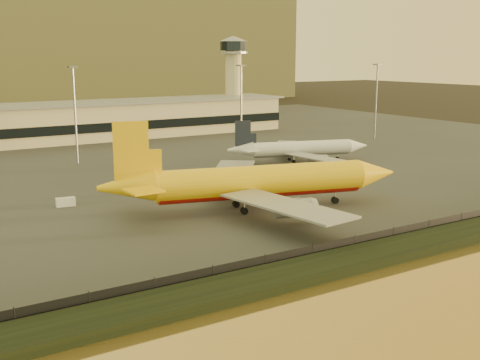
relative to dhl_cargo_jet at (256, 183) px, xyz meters
name	(u,v)px	position (x,y,z in m)	size (l,w,h in m)	color
ground	(290,232)	(-3.09, -14.78, -5.33)	(900.00, 900.00, 0.00)	black
embankment	(364,257)	(-3.09, -31.78, -4.63)	(320.00, 7.00, 1.40)	black
tarmac	(96,153)	(-3.09, 80.22, -5.23)	(320.00, 220.00, 0.20)	#2D2D2D
perimeter_fence	(345,246)	(-3.09, -27.78, -4.03)	(300.00, 0.05, 2.20)	black
terminal_building	(19,125)	(-17.62, 110.77, 0.91)	(202.00, 25.00, 12.60)	tan
control_tower	(233,72)	(66.91, 116.22, 16.33)	(11.20, 11.20, 35.50)	tan
apron_light_masts	(170,102)	(11.91, 60.22, 10.37)	(152.20, 12.20, 25.40)	slate
dhl_cargo_jet	(256,183)	(0.00, 0.00, 0.00)	(56.80, 54.43, 17.19)	yellow
white_narrowbody_jet	(299,149)	(38.55, 36.61, -1.70)	(39.24, 37.37, 11.50)	silver
gse_vehicle_yellow	(197,188)	(-2.16, 18.96, -4.24)	(3.98, 1.79, 1.79)	yellow
gse_vehicle_white	(66,202)	(-29.20, 21.51, -4.33)	(3.58, 1.61, 1.61)	silver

